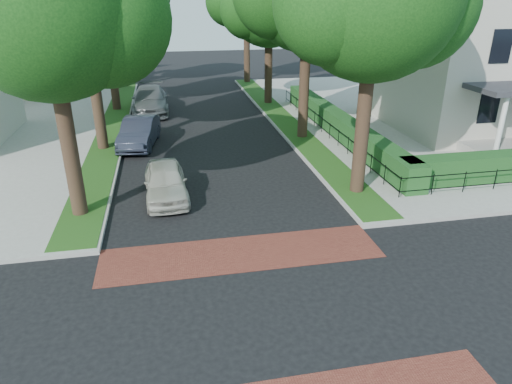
% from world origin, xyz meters
% --- Properties ---
extents(ground, '(120.00, 120.00, 0.00)m').
position_xyz_m(ground, '(0.00, 0.00, 0.00)').
color(ground, black).
rests_on(ground, ground).
extents(sidewalk_ne, '(30.00, 30.00, 0.15)m').
position_xyz_m(sidewalk_ne, '(19.50, 19.00, 0.07)').
color(sidewalk_ne, gray).
rests_on(sidewalk_ne, ground).
extents(crosswalk_far, '(9.00, 2.20, 0.01)m').
position_xyz_m(crosswalk_far, '(0.00, 3.20, 0.01)').
color(crosswalk_far, maroon).
rests_on(crosswalk_far, ground).
extents(grass_strip_ne, '(1.60, 29.80, 0.02)m').
position_xyz_m(grass_strip_ne, '(5.40, 19.10, 0.16)').
color(grass_strip_ne, '#224313').
rests_on(grass_strip_ne, sidewalk_ne).
extents(grass_strip_nw, '(1.60, 29.80, 0.02)m').
position_xyz_m(grass_strip_nw, '(-5.40, 19.10, 0.16)').
color(grass_strip_nw, '#224313').
rests_on(grass_strip_nw, sidewalk_nw).
extents(tree_right_far, '(7.25, 6.23, 9.74)m').
position_xyz_m(tree_right_far, '(5.60, 24.22, 6.91)').
color(tree_right_far, black).
rests_on(tree_right_far, sidewalk_ne).
extents(tree_left_near, '(7.50, 6.45, 10.20)m').
position_xyz_m(tree_left_near, '(-5.40, 7.23, 7.27)').
color(tree_left_near, black).
rests_on(tree_left_near, sidewalk_nw).
extents(tree_left_far, '(7.00, 6.02, 9.86)m').
position_xyz_m(tree_left_far, '(-5.40, 24.22, 7.12)').
color(tree_left_far, black).
rests_on(tree_left_far, sidewalk_nw).
extents(hedge_main_road, '(1.00, 18.00, 1.20)m').
position_xyz_m(hedge_main_road, '(7.70, 15.00, 0.75)').
color(hedge_main_road, '#18461D').
rests_on(hedge_main_road, sidewalk_ne).
extents(fence_main_road, '(0.06, 18.00, 0.90)m').
position_xyz_m(fence_main_road, '(6.90, 15.00, 0.60)').
color(fence_main_road, black).
rests_on(fence_main_road, sidewalk_ne).
extents(house_victorian, '(13.00, 13.05, 12.48)m').
position_xyz_m(house_victorian, '(17.51, 15.92, 6.02)').
color(house_victorian, beige).
rests_on(house_victorian, sidewalk_ne).
extents(parked_car_front, '(1.85, 4.22, 1.41)m').
position_xyz_m(parked_car_front, '(-2.30, 8.15, 0.71)').
color(parked_car_front, beige).
rests_on(parked_car_front, ground).
extents(parked_car_middle, '(2.30, 4.85, 1.54)m').
position_xyz_m(parked_car_middle, '(-3.60, 15.47, 0.77)').
color(parked_car_middle, '#222633').
rests_on(parked_car_middle, ground).
extents(parked_car_rear, '(2.48, 5.96, 1.72)m').
position_xyz_m(parked_car_rear, '(-3.12, 23.24, 0.86)').
color(parked_car_rear, slate).
rests_on(parked_car_rear, ground).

